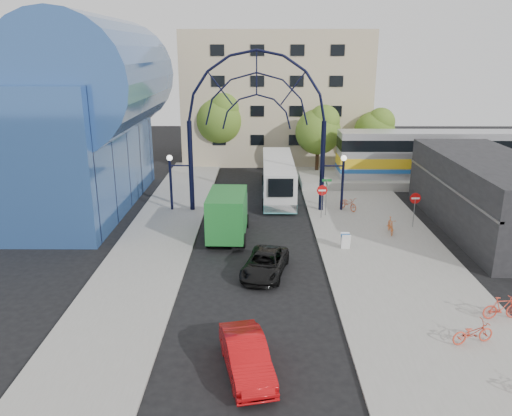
{
  "coord_description": "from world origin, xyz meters",
  "views": [
    {
      "loc": [
        0.2,
        -23.08,
        11.95
      ],
      "look_at": [
        0.01,
        6.0,
        2.76
      ],
      "focal_mm": 35.0,
      "sensor_mm": 36.0,
      "label": 1
    }
  ],
  "objects_px": {
    "stop_sign": "(322,193)",
    "bike_near_b": "(391,226)",
    "black_suv": "(265,264)",
    "bike_far_a": "(473,333)",
    "bike_far_b": "(502,308)",
    "sandwich_board": "(346,239)",
    "bike_near_a": "(348,203)",
    "tree_north_c": "(376,129)",
    "do_not_enter_sign": "(415,202)",
    "street_name_sign": "(327,189)",
    "tree_north_b": "(221,117)",
    "tree_north_a": "(320,129)",
    "train_car": "(475,154)",
    "red_sedan": "(246,356)",
    "green_truck": "(228,213)",
    "gateway_arch": "(257,99)",
    "city_bus": "(278,177)"
  },
  "relations": [
    {
      "from": "do_not_enter_sign",
      "to": "tree_north_b",
      "type": "bearing_deg",
      "value": 126.74
    },
    {
      "from": "do_not_enter_sign",
      "to": "red_sedan",
      "type": "relative_size",
      "value": 0.57
    },
    {
      "from": "do_not_enter_sign",
      "to": "tree_north_b",
      "type": "xyz_separation_m",
      "value": [
        -14.88,
        19.93,
        3.29
      ]
    },
    {
      "from": "gateway_arch",
      "to": "bike_far_a",
      "type": "xyz_separation_m",
      "value": [
        9.22,
        -18.6,
        -7.94
      ]
    },
    {
      "from": "tree_north_a",
      "to": "tree_north_c",
      "type": "height_order",
      "value": "tree_north_a"
    },
    {
      "from": "train_car",
      "to": "bike_far_b",
      "type": "height_order",
      "value": "train_car"
    },
    {
      "from": "street_name_sign",
      "to": "bike_near_a",
      "type": "bearing_deg",
      "value": 35.83
    },
    {
      "from": "sandwich_board",
      "to": "green_truck",
      "type": "xyz_separation_m",
      "value": [
        -7.45,
        2.44,
        0.87
      ]
    },
    {
      "from": "sandwich_board",
      "to": "bike_near_a",
      "type": "bearing_deg",
      "value": 79.23
    },
    {
      "from": "tree_north_b",
      "to": "red_sedan",
      "type": "distance_m",
      "value": 36.9
    },
    {
      "from": "tree_north_b",
      "to": "bike_far_b",
      "type": "relative_size",
      "value": 4.35
    },
    {
      "from": "sandwich_board",
      "to": "bike_near_a",
      "type": "distance_m",
      "value": 8.16
    },
    {
      "from": "gateway_arch",
      "to": "bike_far_b",
      "type": "distance_m",
      "value": 21.58
    },
    {
      "from": "do_not_enter_sign",
      "to": "green_truck",
      "type": "relative_size",
      "value": 0.38
    },
    {
      "from": "do_not_enter_sign",
      "to": "gateway_arch",
      "type": "bearing_deg",
      "value": 160.01
    },
    {
      "from": "tree_north_b",
      "to": "bike_near_b",
      "type": "bearing_deg",
      "value": -58.5
    },
    {
      "from": "street_name_sign",
      "to": "red_sedan",
      "type": "bearing_deg",
      "value": -106.0
    },
    {
      "from": "bike_far_a",
      "to": "black_suv",
      "type": "bearing_deg",
      "value": 37.46
    },
    {
      "from": "train_car",
      "to": "bike_far_a",
      "type": "xyz_separation_m",
      "value": [
        -10.78,
        -26.6,
        -2.28
      ]
    },
    {
      "from": "bike_far_a",
      "to": "gateway_arch",
      "type": "bearing_deg",
      "value": 12.75
    },
    {
      "from": "bike_far_a",
      "to": "red_sedan",
      "type": "bearing_deg",
      "value": 87.77
    },
    {
      "from": "sandwich_board",
      "to": "train_car",
      "type": "distance_m",
      "value": 21.65
    },
    {
      "from": "stop_sign",
      "to": "bike_near_b",
      "type": "distance_m",
      "value": 5.55
    },
    {
      "from": "tree_north_b",
      "to": "tree_north_c",
      "type": "bearing_deg",
      "value": -7.12
    },
    {
      "from": "street_name_sign",
      "to": "train_car",
      "type": "height_order",
      "value": "train_car"
    },
    {
      "from": "train_car",
      "to": "bike_near_a",
      "type": "xyz_separation_m",
      "value": [
        -12.88,
        -8.01,
        -2.28
      ]
    },
    {
      "from": "bike_near_a",
      "to": "bike_far_b",
      "type": "xyz_separation_m",
      "value": [
        4.26,
        -16.54,
        0.05
      ]
    },
    {
      "from": "gateway_arch",
      "to": "tree_north_c",
      "type": "bearing_deg",
      "value": 48.96
    },
    {
      "from": "black_suv",
      "to": "bike_far_a",
      "type": "distance_m",
      "value": 11.16
    },
    {
      "from": "city_bus",
      "to": "bike_far_a",
      "type": "bearing_deg",
      "value": -71.93
    },
    {
      "from": "do_not_enter_sign",
      "to": "tree_north_b",
      "type": "relative_size",
      "value": 0.31
    },
    {
      "from": "tree_north_a",
      "to": "bike_far_b",
      "type": "height_order",
      "value": "tree_north_a"
    },
    {
      "from": "stop_sign",
      "to": "bike_far_b",
      "type": "relative_size",
      "value": 1.36
    },
    {
      "from": "tree_north_c",
      "to": "bike_near_a",
      "type": "height_order",
      "value": "tree_north_c"
    },
    {
      "from": "do_not_enter_sign",
      "to": "tree_north_a",
      "type": "height_order",
      "value": "tree_north_a"
    },
    {
      "from": "tree_north_a",
      "to": "red_sedan",
      "type": "bearing_deg",
      "value": -101.16
    },
    {
      "from": "tree_north_c",
      "to": "do_not_enter_sign",
      "type": "bearing_deg",
      "value": -93.58
    },
    {
      "from": "stop_sign",
      "to": "street_name_sign",
      "type": "distance_m",
      "value": 0.74
    },
    {
      "from": "black_suv",
      "to": "bike_near_a",
      "type": "xyz_separation_m",
      "value": [
        6.59,
        11.57,
        -0.02
      ]
    },
    {
      "from": "city_bus",
      "to": "bike_near_b",
      "type": "xyz_separation_m",
      "value": [
        7.28,
        -9.55,
        -0.99
      ]
    },
    {
      "from": "bike_far_b",
      "to": "sandwich_board",
      "type": "bearing_deg",
      "value": 28.38
    },
    {
      "from": "bike_far_a",
      "to": "bike_far_b",
      "type": "bearing_deg",
      "value": -60.31
    },
    {
      "from": "stop_sign",
      "to": "tree_north_b",
      "type": "distance_m",
      "value": 20.18
    },
    {
      "from": "bike_near_b",
      "to": "bike_far_a",
      "type": "height_order",
      "value": "bike_near_b"
    },
    {
      "from": "stop_sign",
      "to": "tree_north_b",
      "type": "xyz_separation_m",
      "value": [
        -8.68,
        17.93,
        3.27
      ]
    },
    {
      "from": "black_suv",
      "to": "bike_far_a",
      "type": "relative_size",
      "value": 2.43
    },
    {
      "from": "street_name_sign",
      "to": "city_bus",
      "type": "xyz_separation_m",
      "value": [
        -3.38,
        5.7,
        -0.48
      ]
    },
    {
      "from": "tree_north_b",
      "to": "bike_far_b",
      "type": "height_order",
      "value": "tree_north_b"
    },
    {
      "from": "tree_north_c",
      "to": "green_truck",
      "type": "bearing_deg",
      "value": -125.62
    },
    {
      "from": "green_truck",
      "to": "bike_far_a",
      "type": "bearing_deg",
      "value": -47.96
    }
  ]
}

